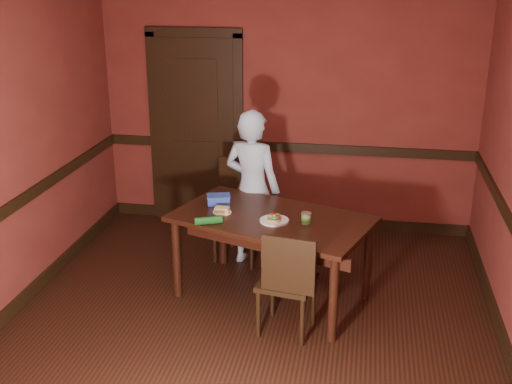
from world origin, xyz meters
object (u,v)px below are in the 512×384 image
(person, at_px, (252,189))
(food_tub, at_px, (219,200))
(dining_table, at_px, (272,258))
(cheese_saucer, at_px, (222,211))
(chair_far, at_px, (241,213))
(sandwich_plate, at_px, (274,220))
(chair_near, at_px, (287,280))
(sauce_jar, at_px, (306,218))

(person, relative_size, food_tub, 6.51)
(person, height_order, food_tub, person)
(dining_table, xyz_separation_m, cheese_saucer, (-0.43, 0.01, 0.40))
(chair_far, distance_m, sandwich_plate, 1.00)
(cheese_saucer, bearing_deg, dining_table, -1.77)
(chair_near, xyz_separation_m, food_tub, (-0.71, 0.72, 0.36))
(sauce_jar, bearing_deg, cheese_saucer, 171.00)
(dining_table, relative_size, chair_far, 1.68)
(chair_near, distance_m, food_tub, 1.07)
(chair_near, bearing_deg, food_tub, -35.90)
(dining_table, height_order, chair_near, chair_near)
(dining_table, distance_m, person, 0.82)
(chair_near, relative_size, sauce_jar, 9.19)
(chair_far, height_order, person, person)
(chair_far, xyz_separation_m, cheese_saucer, (-0.02, -0.73, 0.30))
(sauce_jar, distance_m, food_tub, 0.87)
(chair_near, height_order, sauce_jar, chair_near)
(chair_far, bearing_deg, cheese_saucer, -78.28)
(person, height_order, cheese_saucer, person)
(chair_far, relative_size, person, 0.63)
(dining_table, distance_m, chair_near, 0.55)
(person, distance_m, food_tub, 0.50)
(sandwich_plate, height_order, cheese_saucer, sandwich_plate)
(person, bearing_deg, chair_far, -15.82)
(sandwich_plate, bearing_deg, chair_near, -67.92)
(chair_near, relative_size, food_tub, 3.77)
(chair_far, bearing_deg, sandwich_plate, -48.59)
(cheese_saucer, bearing_deg, chair_near, -39.42)
(chair_near, height_order, cheese_saucer, chair_near)
(person, relative_size, sandwich_plate, 6.30)
(sauce_jar, height_order, food_tub, sauce_jar)
(sandwich_plate, xyz_separation_m, cheese_saucer, (-0.47, 0.11, 0.00))
(chair_near, xyz_separation_m, person, (-0.49, 1.17, 0.32))
(food_tub, bearing_deg, dining_table, -37.95)
(sauce_jar, relative_size, cheese_saucer, 0.60)
(sauce_jar, bearing_deg, sandwich_plate, 179.75)
(cheese_saucer, xyz_separation_m, food_tub, (-0.08, 0.19, 0.02))
(dining_table, distance_m, food_tub, 0.70)
(sauce_jar, relative_size, food_tub, 0.41)
(cheese_saucer, distance_m, food_tub, 0.21)
(chair_near, height_order, person, person)
(person, distance_m, sandwich_plate, 0.83)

